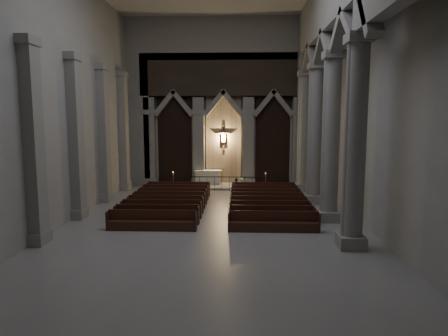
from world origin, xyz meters
name	(u,v)px	position (x,y,z in m)	size (l,w,h in m)	color
room	(212,56)	(0.00, 0.00, 7.60)	(24.00, 24.10, 12.00)	gray
sanctuary_wall	(223,94)	(0.00, 11.54, 6.62)	(14.00, 0.77, 12.00)	gray
right_arcade	(334,55)	(5.50, 1.33, 7.83)	(1.00, 24.00, 12.00)	gray
left_pilasters	(91,138)	(-6.75, 3.50, 3.91)	(0.60, 13.00, 8.03)	gray
sanctuary_step	(223,186)	(0.00, 10.60, 0.07)	(8.50, 2.60, 0.15)	gray
altar	(208,177)	(-1.11, 11.24, 0.65)	(1.94, 0.78, 0.99)	silver
altar_rail	(222,181)	(0.00, 9.15, 0.67)	(5.16, 0.09, 1.01)	black
candle_stand_left	(173,185)	(-3.40, 9.57, 0.34)	(0.21, 0.21, 1.24)	#A77233
candle_stand_right	(265,186)	(2.97, 9.37, 0.34)	(0.21, 0.21, 1.24)	#A77233
pews	(217,205)	(0.00, 3.46, 0.29)	(9.41, 8.19, 0.90)	black
worshipper	(236,188)	(1.00, 6.96, 0.60)	(0.44, 0.29, 1.21)	black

